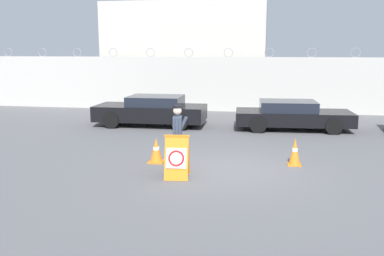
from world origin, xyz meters
name	(u,v)px	position (x,y,z in m)	size (l,w,h in m)	color
ground_plane	(226,170)	(0.00, 0.00, 0.00)	(90.00, 90.00, 0.00)	#5B5B5E
perimeter_wall	(248,85)	(0.00, 11.15, 1.41)	(36.00, 0.30, 3.27)	beige
building_block	(191,54)	(-3.81, 15.61, 2.91)	(9.27, 6.94, 5.83)	beige
barricade_sign	(177,157)	(-1.16, -0.89, 0.54)	(0.66, 0.76, 1.10)	orange
security_guard	(178,134)	(-1.28, -0.21, 0.98)	(0.37, 0.65, 1.75)	black
traffic_cone_near	(156,150)	(-2.06, 0.46, 0.35)	(0.43, 0.43, 0.71)	orange
traffic_cone_mid	(295,152)	(1.84, 0.85, 0.38)	(0.37, 0.37, 0.77)	orange
parked_car_front_coupe	(152,110)	(-3.79, 6.25, 0.65)	(4.63, 2.04, 1.27)	black
parked_car_rear_sedan	(292,115)	(2.02, 6.38, 0.60)	(4.69, 2.18, 1.17)	black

